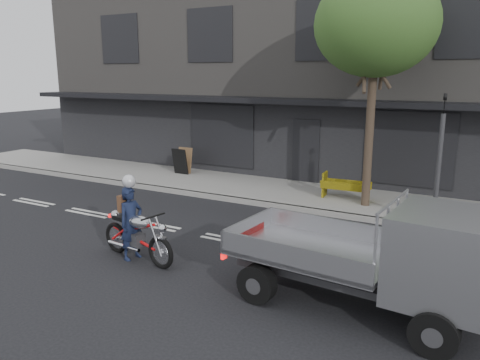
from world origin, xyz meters
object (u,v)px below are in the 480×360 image
object	(u,v)px
construction_barrier	(344,187)
sandwich_board	(180,161)
flatbed_ute	(419,257)
street_tree	(376,25)
motorcycle	(137,234)
traffic_light_pole	(438,167)
rider	(131,223)

from	to	relation	value
construction_barrier	sandwich_board	world-z (taller)	sandwich_board
flatbed_ute	construction_barrier	bearing A→B (deg)	120.33
street_tree	construction_barrier	distance (m)	4.77
street_tree	motorcycle	size ratio (longest dim) A/B	3.10
motorcycle	sandwich_board	world-z (taller)	sandwich_board
traffic_light_pole	construction_barrier	distance (m)	3.11
sandwich_board	construction_barrier	bearing A→B (deg)	-5.45
traffic_light_pole	rider	size ratio (longest dim) A/B	2.17
motorcycle	construction_barrier	distance (m)	6.94
motorcycle	street_tree	bearing A→B (deg)	70.79
traffic_light_pole	sandwich_board	size ratio (longest dim) A/B	3.48
street_tree	motorcycle	xyz separation A→B (m)	(-3.40, -6.21, -4.70)
motorcycle	flatbed_ute	bearing A→B (deg)	10.18
street_tree	traffic_light_pole	xyz separation A→B (m)	(2.00, -0.85, -3.63)
flatbed_ute	motorcycle	bearing A→B (deg)	-174.62
construction_barrier	flatbed_ute	bearing A→B (deg)	-64.35
traffic_light_pole	flatbed_ute	xyz separation A→B (m)	(0.32, -5.29, -0.49)
rider	flatbed_ute	world-z (taller)	flatbed_ute
traffic_light_pole	rider	bearing A→B (deg)	-135.99
flatbed_ute	traffic_light_pole	bearing A→B (deg)	98.16
rider	construction_barrier	world-z (taller)	rider
street_tree	flatbed_ute	bearing A→B (deg)	-69.29
rider	sandwich_board	size ratio (longest dim) A/B	1.61
traffic_light_pole	motorcycle	size ratio (longest dim) A/B	1.61
traffic_light_pole	motorcycle	world-z (taller)	traffic_light_pole
street_tree	flatbed_ute	xyz separation A→B (m)	(2.32, -6.14, -4.12)
motorcycle	construction_barrier	xyz separation A→B (m)	(2.68, 6.41, -0.02)
traffic_light_pole	rider	distance (m)	7.76
flatbed_ute	construction_barrier	size ratio (longest dim) A/B	3.07
street_tree	construction_barrier	xyz separation A→B (m)	(-0.72, 0.19, -4.72)
street_tree	sandwich_board	world-z (taller)	street_tree
street_tree	construction_barrier	size ratio (longest dim) A/B	4.58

